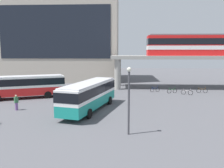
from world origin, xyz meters
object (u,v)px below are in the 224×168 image
Objects in this scene: station_building at (64,39)px; bicycle_green at (172,91)px; bus_secondary at (24,84)px; bicycle_brown at (202,91)px; bus_main at (90,93)px; bicycle_blue at (155,90)px; pedestrian_at_kerb at (16,103)px; train at (197,45)px; bicycle_silver at (187,92)px.

bicycle_green is at bearing -39.65° from station_building.
bicycle_brown is at bearing 12.09° from bus_secondary.
bus_main is 6.76× the size of bicycle_blue.
station_building is at bearing 146.75° from bicycle_brown.
bus_secondary is at bearing 105.97° from pedestrian_at_kerb.
bus_main is 20.73m from bicycle_brown.
station_building is at bearing 138.71° from bicycle_blue.
bicycle_blue is 0.94× the size of pedestrian_at_kerb.
bus_secondary is at bearing -158.22° from train.
bicycle_silver is at bearing 9.33° from bus_secondary.
station_building reaches higher than pedestrian_at_kerb.
station_building is 32.68m from bus_main.
bus_main is 1.02× the size of bus_secondary.
bicycle_blue is at bearing -150.30° from train.
bus_secondary is at bearing -89.66° from station_building.
station_building reaches higher than bus_secondary.
pedestrian_at_kerb reaches higher than bicycle_brown.
train is (27.63, -12.55, -1.84)m from station_building.
bus_secondary is 22.66m from bicycle_green.
bicycle_green is at bearing 148.58° from bicycle_silver.
bicycle_green is (2.59, -1.19, 0.00)m from bicycle_blue.
bus_secondary is 6.65× the size of bicycle_silver.
train is 10.87m from bicycle_silver.
station_building is 30.25m from bicycle_green.
bus_main reaches higher than bicycle_green.
station_building is 2.28× the size of bus_main.
station_building is at bearing 155.57° from train.
bicycle_blue is at bearing 155.39° from bicycle_green.
bicycle_blue is at bearing 54.58° from bus_main.
bicycle_blue is at bearing 37.05° from pedestrian_at_kerb.
train reaches higher than bicycle_blue.
pedestrian_at_kerb is at bearing -177.53° from bus_main.
bicycle_brown is (26.95, 5.77, -1.63)m from bus_secondary.
bicycle_green is (22.14, -18.35, -9.37)m from station_building.
train is 10.18× the size of pedestrian_at_kerb.
bicycle_blue is at bearing 175.44° from bicycle_brown.
station_building is 15.24× the size of bicycle_green.
train is at bearing 63.80° from bicycle_silver.
bicycle_silver and bicycle_brown have the same top height.
train is at bearing 45.38° from bus_main.
station_building reaches higher than bicycle_silver.
train is at bearing 29.70° from bicycle_blue.
pedestrian_at_kerb is at bearing -74.03° from bus_secondary.
station_building is at bearing 140.35° from bicycle_green.
train is 25.19m from bus_main.
bicycle_brown is (7.55, -0.60, 0.00)m from bicycle_blue.
bus_main is 6.76× the size of bicycle_silver.
station_building is at bearing 109.18° from bus_main.
bicycle_brown is (2.92, 1.83, 0.00)m from bicycle_silver.
bus_main reaches higher than bicycle_silver.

